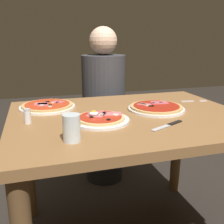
{
  "coord_description": "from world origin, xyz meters",
  "views": [
    {
      "loc": [
        -0.44,
        -1.17,
        1.1
      ],
      "look_at": [
        -0.1,
        -0.04,
        0.77
      ],
      "focal_mm": 42.36,
      "sensor_mm": 36.0,
      "label": 1
    }
  ],
  "objects_px": {
    "dining_table": "(128,136)",
    "water_glass_near": "(72,130)",
    "salt_shaker": "(27,116)",
    "diner_person": "(104,111)",
    "pizza_across_left": "(156,108)",
    "fork": "(192,101)",
    "pizza_across_right": "(47,106)",
    "pizza_foreground": "(100,119)",
    "knife": "(169,125)"
  },
  "relations": [
    {
      "from": "fork",
      "to": "diner_person",
      "type": "height_order",
      "value": "diner_person"
    },
    {
      "from": "pizza_across_right",
      "to": "knife",
      "type": "distance_m",
      "value": 0.66
    },
    {
      "from": "pizza_across_left",
      "to": "knife",
      "type": "height_order",
      "value": "pizza_across_left"
    },
    {
      "from": "pizza_across_left",
      "to": "salt_shaker",
      "type": "bearing_deg",
      "value": -176.12
    },
    {
      "from": "water_glass_near",
      "to": "diner_person",
      "type": "relative_size",
      "value": 0.09
    },
    {
      "from": "pizza_foreground",
      "to": "knife",
      "type": "height_order",
      "value": "pizza_foreground"
    },
    {
      "from": "pizza_foreground",
      "to": "pizza_across_left",
      "type": "distance_m",
      "value": 0.35
    },
    {
      "from": "fork",
      "to": "knife",
      "type": "bearing_deg",
      "value": -133.61
    },
    {
      "from": "dining_table",
      "to": "knife",
      "type": "xyz_separation_m",
      "value": [
        0.11,
        -0.21,
        0.12
      ]
    },
    {
      "from": "water_glass_near",
      "to": "fork",
      "type": "xyz_separation_m",
      "value": [
        0.77,
        0.42,
        -0.04
      ]
    },
    {
      "from": "fork",
      "to": "pizza_across_right",
      "type": "bearing_deg",
      "value": 174.08
    },
    {
      "from": "dining_table",
      "to": "pizza_foreground",
      "type": "relative_size",
      "value": 4.36
    },
    {
      "from": "pizza_across_left",
      "to": "fork",
      "type": "distance_m",
      "value": 0.31
    },
    {
      "from": "pizza_foreground",
      "to": "salt_shaker",
      "type": "bearing_deg",
      "value": 168.3
    },
    {
      "from": "knife",
      "to": "pizza_across_left",
      "type": "bearing_deg",
      "value": 77.04
    },
    {
      "from": "pizza_foreground",
      "to": "salt_shaker",
      "type": "xyz_separation_m",
      "value": [
        -0.31,
        0.06,
        0.02
      ]
    },
    {
      "from": "pizza_across_left",
      "to": "fork",
      "type": "bearing_deg",
      "value": 21.68
    },
    {
      "from": "pizza_foreground",
      "to": "pizza_across_right",
      "type": "xyz_separation_m",
      "value": [
        -0.21,
        0.31,
        -0.0
      ]
    },
    {
      "from": "diner_person",
      "to": "knife",
      "type": "bearing_deg",
      "value": 93.06
    },
    {
      "from": "salt_shaker",
      "to": "pizza_foreground",
      "type": "bearing_deg",
      "value": -11.7
    },
    {
      "from": "pizza_foreground",
      "to": "knife",
      "type": "relative_size",
      "value": 1.43
    },
    {
      "from": "dining_table",
      "to": "water_glass_near",
      "type": "height_order",
      "value": "water_glass_near"
    },
    {
      "from": "water_glass_near",
      "to": "pizza_across_left",
      "type": "bearing_deg",
      "value": 32.28
    },
    {
      "from": "pizza_across_left",
      "to": "knife",
      "type": "relative_size",
      "value": 1.59
    },
    {
      "from": "pizza_across_right",
      "to": "fork",
      "type": "relative_size",
      "value": 1.86
    },
    {
      "from": "water_glass_near",
      "to": "salt_shaker",
      "type": "xyz_separation_m",
      "value": [
        -0.16,
        0.26,
        -0.01
      ]
    },
    {
      "from": "dining_table",
      "to": "salt_shaker",
      "type": "relative_size",
      "value": 17.09
    },
    {
      "from": "salt_shaker",
      "to": "diner_person",
      "type": "relative_size",
      "value": 0.06
    },
    {
      "from": "dining_table",
      "to": "diner_person",
      "type": "height_order",
      "value": "diner_person"
    },
    {
      "from": "dining_table",
      "to": "diner_person",
      "type": "bearing_deg",
      "value": 85.21
    },
    {
      "from": "pizza_across_left",
      "to": "water_glass_near",
      "type": "distance_m",
      "value": 0.57
    },
    {
      "from": "water_glass_near",
      "to": "salt_shaker",
      "type": "relative_size",
      "value": 1.51
    },
    {
      "from": "pizza_across_right",
      "to": "diner_person",
      "type": "xyz_separation_m",
      "value": [
        0.44,
        0.47,
        -0.19
      ]
    },
    {
      "from": "pizza_across_left",
      "to": "water_glass_near",
      "type": "relative_size",
      "value": 2.9
    },
    {
      "from": "water_glass_near",
      "to": "diner_person",
      "type": "distance_m",
      "value": 1.07
    },
    {
      "from": "salt_shaker",
      "to": "water_glass_near",
      "type": "bearing_deg",
      "value": -59.12
    },
    {
      "from": "pizza_across_left",
      "to": "fork",
      "type": "height_order",
      "value": "pizza_across_left"
    },
    {
      "from": "fork",
      "to": "knife",
      "type": "height_order",
      "value": "knife"
    },
    {
      "from": "pizza_across_right",
      "to": "diner_person",
      "type": "relative_size",
      "value": 0.25
    },
    {
      "from": "diner_person",
      "to": "fork",
      "type": "bearing_deg",
      "value": 125.29
    },
    {
      "from": "water_glass_near",
      "to": "pizza_across_right",
      "type": "bearing_deg",
      "value": 96.55
    },
    {
      "from": "knife",
      "to": "water_glass_near",
      "type": "bearing_deg",
      "value": -172.21
    },
    {
      "from": "water_glass_near",
      "to": "knife",
      "type": "distance_m",
      "value": 0.43
    },
    {
      "from": "pizza_across_right",
      "to": "salt_shaker",
      "type": "relative_size",
      "value": 4.39
    },
    {
      "from": "pizza_across_left",
      "to": "fork",
      "type": "xyz_separation_m",
      "value": [
        0.29,
        0.11,
        -0.01
      ]
    },
    {
      "from": "pizza_foreground",
      "to": "water_glass_near",
      "type": "relative_size",
      "value": 2.6
    },
    {
      "from": "fork",
      "to": "diner_person",
      "type": "relative_size",
      "value": 0.13
    },
    {
      "from": "pizza_foreground",
      "to": "water_glass_near",
      "type": "bearing_deg",
      "value": -128.38
    },
    {
      "from": "pizza_across_right",
      "to": "salt_shaker",
      "type": "height_order",
      "value": "salt_shaker"
    },
    {
      "from": "pizza_across_right",
      "to": "water_glass_near",
      "type": "height_order",
      "value": "water_glass_near"
    }
  ]
}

